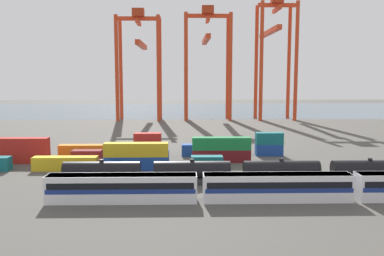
% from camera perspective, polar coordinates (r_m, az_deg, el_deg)
% --- Properties ---
extents(ground_plane, '(420.00, 420.00, 0.00)m').
position_cam_1_polar(ground_plane, '(120.48, 0.44, -1.36)').
color(ground_plane, '#4C4944').
extents(harbour_water, '(400.00, 110.00, 0.01)m').
position_cam_1_polar(harbour_water, '(227.92, -0.39, 2.57)').
color(harbour_water, '#475B6B').
rests_on(harbour_water, ground_plane).
extents(passenger_train, '(65.06, 3.14, 3.90)m').
position_cam_1_polar(passenger_train, '(60.25, 11.71, -7.86)').
color(passenger_train, silver).
rests_on(passenger_train, ground_plane).
extents(freight_tank_row, '(71.68, 2.71, 4.17)m').
position_cam_1_polar(freight_tank_row, '(70.10, 12.25, -5.95)').
color(freight_tank_row, '#232326').
rests_on(freight_tank_row, ground_plane).
extents(shipping_container_1, '(12.10, 2.44, 2.60)m').
position_cam_1_polar(shipping_container_1, '(81.88, -17.12, -4.70)').
color(shipping_container_1, gold).
rests_on(shipping_container_1, ground_plane).
extents(shipping_container_2, '(12.10, 2.44, 2.60)m').
position_cam_1_polar(shipping_container_2, '(79.29, -7.70, -4.83)').
color(shipping_container_2, '#1C4299').
rests_on(shipping_container_2, ground_plane).
extents(shipping_container_3, '(12.10, 2.44, 2.60)m').
position_cam_1_polar(shipping_container_3, '(78.80, -7.73, -2.98)').
color(shipping_container_3, gold).
rests_on(shipping_container_3, shipping_container_2).
extents(shipping_container_4, '(6.04, 2.44, 2.60)m').
position_cam_1_polar(shipping_container_4, '(78.93, 2.08, -4.82)').
color(shipping_container_4, '#146066').
rests_on(shipping_container_4, ground_plane).
extents(shipping_container_5, '(12.10, 2.44, 2.60)m').
position_cam_1_polar(shipping_container_5, '(92.02, -22.79, -3.68)').
color(shipping_container_5, '#AD211C').
rests_on(shipping_container_5, ground_plane).
extents(shipping_container_6, '(12.10, 2.44, 2.60)m').
position_cam_1_polar(shipping_container_6, '(91.60, -22.87, -2.08)').
color(shipping_container_6, '#AD211C').
rests_on(shipping_container_6, shipping_container_5).
extents(shipping_container_7, '(6.04, 2.44, 2.60)m').
position_cam_1_polar(shipping_container_7, '(87.90, -14.32, -3.82)').
color(shipping_container_7, maroon).
rests_on(shipping_container_7, ground_plane).
extents(shipping_container_8, '(6.04, 2.44, 2.60)m').
position_cam_1_polar(shipping_container_8, '(85.85, -5.22, -3.89)').
color(shipping_container_8, '#1C4299').
rests_on(shipping_container_8, ground_plane).
extents(shipping_container_9, '(12.10, 2.44, 2.60)m').
position_cam_1_polar(shipping_container_9, '(86.02, 4.07, -3.86)').
color(shipping_container_9, maroon).
rests_on(shipping_container_9, ground_plane).
extents(shipping_container_10, '(12.10, 2.44, 2.60)m').
position_cam_1_polar(shipping_container_10, '(85.57, 4.09, -2.15)').
color(shipping_container_10, '#197538').
rests_on(shipping_container_10, shipping_container_9).
extents(shipping_container_11, '(12.10, 2.44, 2.60)m').
position_cam_1_polar(shipping_container_11, '(94.98, -14.39, -3.03)').
color(shipping_container_11, orange).
rests_on(shipping_container_11, ground_plane).
extents(shipping_container_12, '(6.04, 2.44, 2.60)m').
position_cam_1_polar(shipping_container_12, '(92.85, -6.14, -3.08)').
color(shipping_container_12, '#1C4299').
rests_on(shipping_container_12, ground_plane).
extents(shipping_container_13, '(6.04, 2.44, 2.60)m').
position_cam_1_polar(shipping_container_13, '(92.43, -6.16, -1.49)').
color(shipping_container_13, '#AD211C').
rests_on(shipping_container_13, shipping_container_12).
extents(shipping_container_14, '(12.10, 2.44, 2.60)m').
position_cam_1_polar(shipping_container_14, '(92.70, 2.31, -3.06)').
color(shipping_container_14, '#1C4299').
rests_on(shipping_container_14, ground_plane).
extents(shipping_container_15, '(6.04, 2.44, 2.60)m').
position_cam_1_polar(shipping_container_15, '(94.54, 10.61, -2.98)').
color(shipping_container_15, '#1C4299').
rests_on(shipping_container_15, ground_plane).
extents(shipping_container_16, '(6.04, 2.44, 2.60)m').
position_cam_1_polar(shipping_container_16, '(94.13, 10.64, -1.42)').
color(shipping_container_16, '#146066').
rests_on(shipping_container_16, shipping_container_15).
extents(gantry_crane_west, '(18.33, 34.93, 45.52)m').
position_cam_1_polar(gantry_crane_west, '(176.51, -7.29, 10.15)').
color(gantry_crane_west, red).
rests_on(gantry_crane_west, ground_plane).
extents(gantry_crane_central, '(19.57, 33.92, 46.69)m').
position_cam_1_polar(gantry_crane_central, '(175.84, 2.12, 10.53)').
color(gantry_crane_central, red).
rests_on(gantry_crane_central, ground_plane).
extents(gantry_crane_east, '(15.76, 39.48, 51.06)m').
position_cam_1_polar(gantry_crane_east, '(180.52, 11.34, 11.13)').
color(gantry_crane_east, red).
rests_on(gantry_crane_east, ground_plane).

